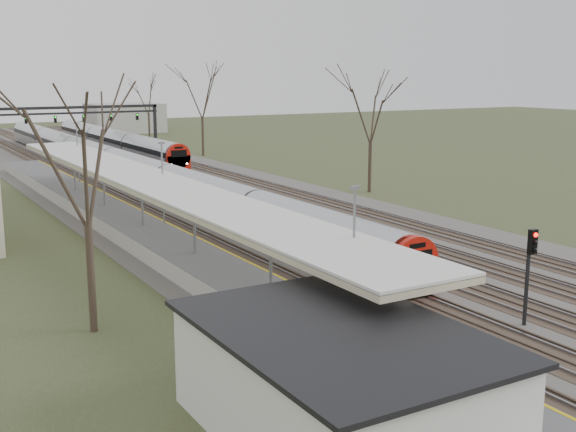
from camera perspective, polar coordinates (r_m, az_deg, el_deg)
name	(u,v)px	position (r m, az deg, el deg)	size (l,w,h in m)	color
track_bed	(164,184)	(67.40, -9.75, 2.47)	(24.00, 160.00, 0.22)	#474442
platform	(125,224)	(48.03, -12.73, -0.62)	(3.50, 69.00, 1.00)	#9E9B93
canopy	(147,181)	(43.22, -11.09, 2.76)	(4.10, 50.00, 3.11)	slate
station_building	(337,387)	(20.57, 3.92, -13.34)	(6.00, 9.00, 3.20)	silver
signal_gantry	(77,115)	(95.46, -16.30, 7.65)	(21.00, 0.59, 6.08)	black
tree_west_near	(84,150)	(28.46, -15.81, 5.05)	(5.00, 5.00, 10.30)	#2D231C
tree_east_far	(371,107)	(61.86, 6.59, 8.52)	(5.00, 5.00, 10.30)	#2D231C
train_near	(113,164)	(72.29, -13.63, 4.04)	(2.62, 90.21, 3.05)	#A7AAB2
train_far	(113,141)	(96.05, -13.63, 5.75)	(2.62, 45.21, 3.05)	#A7AAB2
passenger	(390,318)	(25.48, 8.04, -7.98)	(0.59, 0.38, 1.61)	#3A3465
signal_post	(530,263)	(30.34, 18.55, -3.52)	(0.35, 0.45, 4.10)	black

